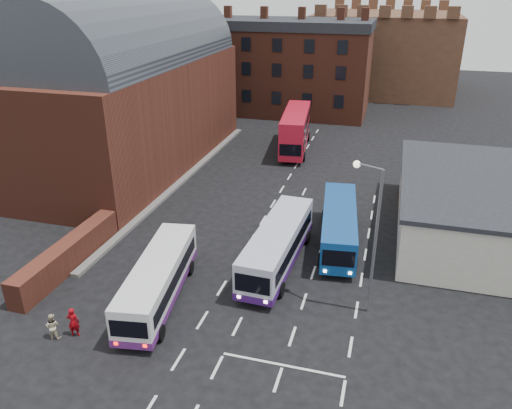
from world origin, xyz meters
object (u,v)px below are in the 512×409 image
(bus_blue, at_px, (339,224))
(pedestrian_red, at_px, (73,322))
(bus_white_outbound, at_px, (158,278))
(bus_white_inbound, at_px, (278,243))
(street_lamp, at_px, (372,227))
(bus_red_double, at_px, (295,130))
(pedestrian_beige, at_px, (52,326))

(bus_blue, bearing_deg, pedestrian_red, 41.90)
(bus_white_outbound, relative_size, bus_blue, 0.97)
(bus_white_outbound, height_order, bus_white_inbound, bus_white_inbound)
(bus_blue, relative_size, street_lamp, 1.17)
(bus_red_double, bearing_deg, pedestrian_beige, 73.87)
(bus_white_outbound, distance_m, pedestrian_red, 5.01)
(bus_white_inbound, distance_m, bus_blue, 5.19)
(bus_red_double, distance_m, street_lamp, 28.67)
(bus_white_outbound, bearing_deg, bus_red_double, 77.53)
(bus_white_outbound, bearing_deg, bus_blue, 37.59)
(street_lamp, bearing_deg, pedestrian_red, -155.95)
(pedestrian_red, relative_size, pedestrian_beige, 1.15)
(bus_white_outbound, bearing_deg, pedestrian_red, -134.42)
(bus_red_double, relative_size, pedestrian_red, 6.45)
(pedestrian_red, bearing_deg, bus_red_double, -112.86)
(street_lamp, bearing_deg, bus_blue, 108.07)
(pedestrian_red, bearing_deg, bus_white_outbound, -140.32)
(bus_white_outbound, xyz_separation_m, pedestrian_beige, (-3.81, -4.51, -0.79))
(bus_white_outbound, height_order, pedestrian_red, bus_white_outbound)
(bus_white_inbound, height_order, pedestrian_red, bus_white_inbound)
(street_lamp, relative_size, pedestrian_red, 5.08)
(bus_white_outbound, height_order, bus_red_double, bus_red_double)
(bus_white_inbound, bearing_deg, bus_white_outbound, 47.01)
(bus_blue, bearing_deg, street_lamp, 101.39)
(bus_blue, bearing_deg, bus_white_inbound, 42.39)
(bus_red_double, bearing_deg, bus_blue, 103.29)
(bus_white_outbound, bearing_deg, bus_white_inbound, 35.83)
(bus_red_double, xyz_separation_m, pedestrian_beige, (-5.69, -33.73, -1.53))
(bus_white_outbound, xyz_separation_m, pedestrian_red, (-2.89, -4.03, -0.68))
(bus_white_inbound, distance_m, pedestrian_red, 12.83)
(bus_white_inbound, relative_size, street_lamp, 1.19)
(street_lamp, bearing_deg, bus_white_outbound, -168.45)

